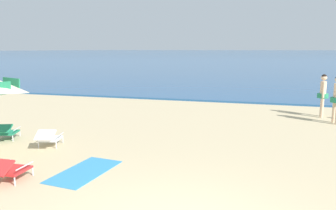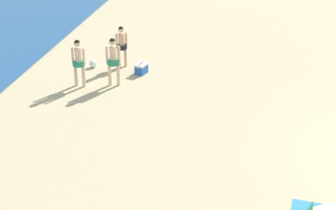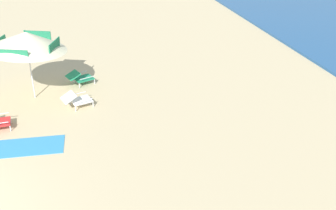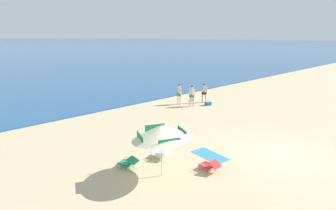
% 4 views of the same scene
% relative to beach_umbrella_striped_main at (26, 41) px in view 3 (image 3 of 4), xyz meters
% --- Properties ---
extents(beach_umbrella_striped_main, '(2.88, 2.91, 2.33)m').
position_rel_beach_umbrella_striped_main_xyz_m(beach_umbrella_striped_main, '(0.00, 0.00, 0.00)').
color(beach_umbrella_striped_main, silver).
rests_on(beach_umbrella_striped_main, ground).
extents(lounge_chair_under_umbrella, '(0.75, 0.99, 0.52)m').
position_rel_beach_umbrella_striped_main_xyz_m(lounge_chair_under_umbrella, '(1.06, 1.27, -1.66)').
color(lounge_chair_under_umbrella, white).
rests_on(lounge_chair_under_umbrella, ground).
extents(lounge_chair_beside_umbrella, '(0.80, 1.00, 0.51)m').
position_rel_beach_umbrella_striped_main_xyz_m(lounge_chair_beside_umbrella, '(-0.61, 1.52, -1.66)').
color(lounge_chair_beside_umbrella, '#1E7F56').
rests_on(lounge_chair_beside_umbrella, ground).
extents(beach_towel, '(1.09, 1.89, 0.01)m').
position_rel_beach_umbrella_striped_main_xyz_m(beach_towel, '(2.99, -0.15, -1.93)').
color(beach_towel, '#3384BC').
rests_on(beach_towel, ground).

